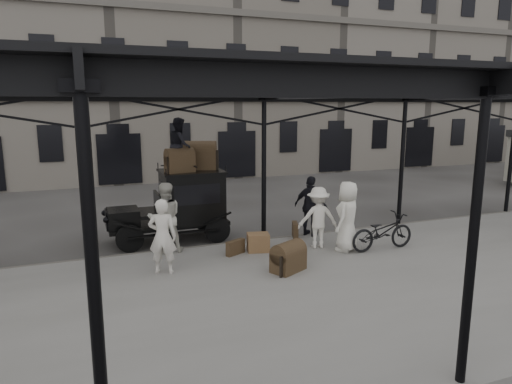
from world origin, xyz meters
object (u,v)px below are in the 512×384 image
at_px(steamer_trunk_roof_near, 180,162).
at_px(steamer_trunk_platform, 288,259).
at_px(porter_left, 162,236).
at_px(bicycle, 382,232).
at_px(taxi, 182,202).
at_px(porter_official, 311,206).

distance_m(steamer_trunk_roof_near, steamer_trunk_platform, 4.68).
bearing_deg(porter_left, steamer_trunk_roof_near, -89.55).
bearing_deg(bicycle, steamer_trunk_platform, 99.17).
distance_m(taxi, bicycle, 6.05).
relative_size(taxi, steamer_trunk_roof_near, 4.43).
bearing_deg(porter_official, taxi, 32.62).
relative_size(taxi, steamer_trunk_platform, 4.32).
xyz_separation_m(bicycle, steamer_trunk_roof_near, (-5.01, 3.23, 1.81)).
height_order(taxi, porter_left, taxi).
height_order(porter_official, bicycle, porter_official).
relative_size(taxi, porter_left, 1.98).
height_order(taxi, steamer_trunk_platform, taxi).
bearing_deg(steamer_trunk_platform, taxi, 86.50).
distance_m(bicycle, steamer_trunk_roof_near, 6.23).
height_order(taxi, bicycle, taxi).
bearing_deg(porter_left, porter_official, -141.06).
height_order(porter_official, steamer_trunk_roof_near, steamer_trunk_roof_near).
bearing_deg(porter_official, steamer_trunk_roof_near, 36.36).
distance_m(taxi, steamer_trunk_platform, 4.48).
bearing_deg(porter_left, bicycle, -163.02).
height_order(bicycle, steamer_trunk_platform, bicycle).
height_order(taxi, porter_official, taxi).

